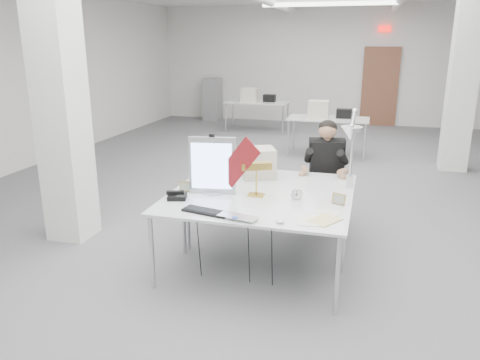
# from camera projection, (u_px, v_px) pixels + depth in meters

# --- Properties ---
(room_shell) EXTENTS (10.04, 14.04, 3.24)m
(room_shell) POSITION_uv_depth(u_px,v_px,m) (301.00, 81.00, 6.49)
(room_shell) COLOR #57575A
(room_shell) RESTS_ON ground
(desk_main) EXTENTS (1.80, 0.90, 0.02)m
(desk_main) POSITION_uv_depth(u_px,v_px,m) (251.00, 208.00, 4.34)
(desk_main) COLOR silver
(desk_main) RESTS_ON room_shell
(desk_second) EXTENTS (1.80, 0.90, 0.02)m
(desk_second) POSITION_uv_depth(u_px,v_px,m) (271.00, 181.00, 5.17)
(desk_second) COLOR silver
(desk_second) RESTS_ON room_shell
(bg_desk_a) EXTENTS (1.60, 0.80, 0.02)m
(bg_desk_a) POSITION_uv_depth(u_px,v_px,m) (328.00, 119.00, 9.37)
(bg_desk_a) COLOR silver
(bg_desk_a) RESTS_ON room_shell
(bg_desk_b) EXTENTS (1.60, 0.80, 0.02)m
(bg_desk_b) POSITION_uv_depth(u_px,v_px,m) (257.00, 102.00, 11.91)
(bg_desk_b) COLOR silver
(bg_desk_b) RESTS_ON room_shell
(filing_cabinet) EXTENTS (0.45, 0.55, 1.20)m
(filing_cabinet) POSITION_uv_depth(u_px,v_px,m) (212.00, 99.00, 13.73)
(filing_cabinet) COLOR gray
(filing_cabinet) RESTS_ON room_shell
(office_chair) EXTENTS (0.63, 0.63, 1.09)m
(office_chair) POSITION_uv_depth(u_px,v_px,m) (325.00, 184.00, 5.76)
(office_chair) COLOR black
(office_chair) RESTS_ON room_shell
(seated_person) EXTENTS (0.64, 0.75, 0.98)m
(seated_person) POSITION_uv_depth(u_px,v_px,m) (326.00, 157.00, 5.61)
(seated_person) COLOR black
(seated_person) RESTS_ON office_chair
(monitor) EXTENTS (0.47, 0.12, 0.58)m
(monitor) POSITION_uv_depth(u_px,v_px,m) (212.00, 166.00, 4.64)
(monitor) COLOR #A7A7AB
(monitor) RESTS_ON desk_main
(pennant) EXTENTS (0.48, 0.17, 0.54)m
(pennant) POSITION_uv_depth(u_px,v_px,m) (239.00, 163.00, 4.52)
(pennant) COLOR maroon
(pennant) RESTS_ON monitor
(keyboard) EXTENTS (0.46, 0.24, 0.02)m
(keyboard) POSITION_uv_depth(u_px,v_px,m) (206.00, 212.00, 4.18)
(keyboard) COLOR black
(keyboard) RESTS_ON desk_main
(laptop) EXTENTS (0.39, 0.30, 0.03)m
(laptop) POSITION_uv_depth(u_px,v_px,m) (235.00, 219.00, 3.99)
(laptop) COLOR silver
(laptop) RESTS_ON desk_main
(mouse) EXTENTS (0.09, 0.07, 0.03)m
(mouse) POSITION_uv_depth(u_px,v_px,m) (280.00, 222.00, 3.93)
(mouse) COLOR silver
(mouse) RESTS_ON desk_main
(bankers_lamp) EXTENTS (0.31, 0.22, 0.33)m
(bankers_lamp) POSITION_uv_depth(u_px,v_px,m) (256.00, 180.00, 4.60)
(bankers_lamp) COLOR gold
(bankers_lamp) RESTS_ON desk_main
(desk_phone) EXTENTS (0.21, 0.20, 0.04)m
(desk_phone) POSITION_uv_depth(u_px,v_px,m) (177.00, 197.00, 4.55)
(desk_phone) COLOR black
(desk_phone) RESTS_ON desk_main
(picture_frame_left) EXTENTS (0.14, 0.04, 0.11)m
(picture_frame_left) POSITION_uv_depth(u_px,v_px,m) (186.00, 186.00, 4.77)
(picture_frame_left) COLOR olive
(picture_frame_left) RESTS_ON desk_main
(picture_frame_right) EXTENTS (0.14, 0.08, 0.11)m
(picture_frame_right) POSITION_uv_depth(u_px,v_px,m) (339.00, 199.00, 4.39)
(picture_frame_right) COLOR tan
(picture_frame_right) RESTS_ON desk_main
(desk_clock) EXTENTS (0.11, 0.05, 0.11)m
(desk_clock) POSITION_uv_depth(u_px,v_px,m) (297.00, 195.00, 4.52)
(desk_clock) COLOR #B7B7BD
(desk_clock) RESTS_ON desk_main
(paper_stack_a) EXTENTS (0.24, 0.31, 0.01)m
(paper_stack_a) POSITION_uv_depth(u_px,v_px,m) (309.00, 220.00, 4.01)
(paper_stack_a) COLOR silver
(paper_stack_a) RESTS_ON desk_main
(paper_stack_b) EXTENTS (0.31, 0.34, 0.01)m
(paper_stack_b) POSITION_uv_depth(u_px,v_px,m) (324.00, 220.00, 4.00)
(paper_stack_b) COLOR #CFC57B
(paper_stack_b) RESTS_ON desk_main
(paper_stack_c) EXTENTS (0.22, 0.16, 0.01)m
(paper_stack_c) POSITION_uv_depth(u_px,v_px,m) (327.00, 213.00, 4.18)
(paper_stack_c) COLOR silver
(paper_stack_c) RESTS_ON desk_main
(beige_monitor) EXTENTS (0.45, 0.44, 0.33)m
(beige_monitor) POSITION_uv_depth(u_px,v_px,m) (258.00, 163.00, 5.24)
(beige_monitor) COLOR #B9B09A
(beige_monitor) RESTS_ON desk_second
(architect_lamp) EXTENTS (0.32, 0.74, 0.92)m
(architect_lamp) POSITION_uv_depth(u_px,v_px,m) (351.00, 149.00, 4.57)
(architect_lamp) COLOR silver
(architect_lamp) RESTS_ON desk_second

